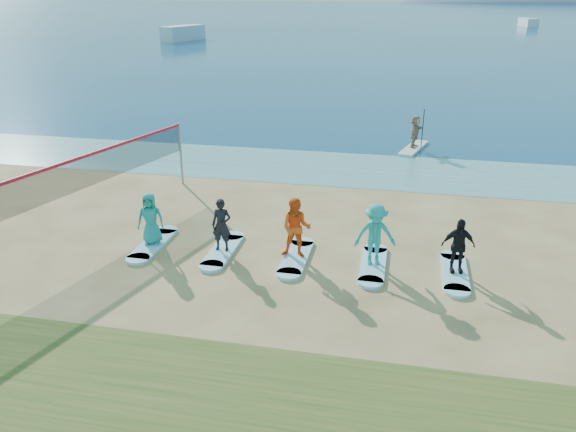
% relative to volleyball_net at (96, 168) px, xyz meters
% --- Properties ---
extents(ground, '(600.00, 600.00, 0.00)m').
position_rel_volleyball_net_xyz_m(ground, '(6.55, -2.81, -1.90)').
color(ground, tan).
rests_on(ground, ground).
extents(shallow_water, '(600.00, 600.00, 0.00)m').
position_rel_volleyball_net_xyz_m(shallow_water, '(6.55, 7.69, -1.90)').
color(shallow_water, teal).
rests_on(shallow_water, ground).
extents(ocean, '(600.00, 600.00, 0.00)m').
position_rel_volleyball_net_xyz_m(ocean, '(6.55, 157.19, -1.90)').
color(ocean, navy).
rests_on(ocean, ground).
extents(volleyball_net, '(2.39, 8.79, 2.50)m').
position_rel_volleyball_net_xyz_m(volleyball_net, '(0.00, 0.00, 0.00)').
color(volleyball_net, gray).
rests_on(volleyball_net, ground).
extents(paddleboard, '(1.48, 3.08, 0.12)m').
position_rel_volleyball_net_xyz_m(paddleboard, '(10.31, 11.58, -1.84)').
color(paddleboard, silver).
rests_on(paddleboard, ground).
extents(paddleboarder, '(0.79, 1.50, 1.55)m').
position_rel_volleyball_net_xyz_m(paddleboarder, '(10.31, 11.58, -1.01)').
color(paddleboarder, tan).
rests_on(paddleboarder, paddleboard).
extents(boat_offshore_a, '(4.65, 7.92, 2.11)m').
position_rel_volleyball_net_xyz_m(boat_offshore_a, '(-23.33, 65.99, -1.90)').
color(boat_offshore_a, silver).
rests_on(boat_offshore_a, ground).
extents(boat_offshore_b, '(3.23, 5.85, 1.58)m').
position_rel_volleyball_net_xyz_m(boat_offshore_b, '(32.47, 110.21, -1.90)').
color(boat_offshore_b, silver).
rests_on(boat_offshore_b, ground).
extents(surfboard_0, '(0.70, 2.20, 0.09)m').
position_rel_volleyball_net_xyz_m(surfboard_0, '(2.47, -1.39, -1.86)').
color(surfboard_0, '#9FE2F6').
rests_on(surfboard_0, ground).
extents(student_0, '(0.88, 0.68, 1.62)m').
position_rel_volleyball_net_xyz_m(student_0, '(2.47, -1.39, -1.01)').
color(student_0, teal).
rests_on(student_0, surfboard_0).
extents(surfboard_1, '(0.70, 2.20, 0.09)m').
position_rel_volleyball_net_xyz_m(surfboard_1, '(4.72, -1.39, -1.86)').
color(surfboard_1, '#9FE2F6').
rests_on(surfboard_1, ground).
extents(student_1, '(0.59, 0.40, 1.60)m').
position_rel_volleyball_net_xyz_m(student_1, '(4.72, -1.39, -1.02)').
color(student_1, black).
rests_on(student_1, surfboard_1).
extents(surfboard_2, '(0.70, 2.20, 0.09)m').
position_rel_volleyball_net_xyz_m(surfboard_2, '(6.97, -1.39, -1.86)').
color(surfboard_2, '#9FE2F6').
rests_on(surfboard_2, ground).
extents(student_2, '(0.90, 0.72, 1.79)m').
position_rel_volleyball_net_xyz_m(student_2, '(6.97, -1.39, -0.92)').
color(student_2, '#ED5718').
rests_on(student_2, surfboard_2).
extents(surfboard_3, '(0.70, 2.20, 0.09)m').
position_rel_volleyball_net_xyz_m(surfboard_3, '(9.22, -1.39, -1.86)').
color(surfboard_3, '#9FE2F6').
rests_on(surfboard_3, ground).
extents(student_3, '(1.29, 0.94, 1.80)m').
position_rel_volleyball_net_xyz_m(student_3, '(9.22, -1.39, -0.92)').
color(student_3, teal).
rests_on(student_3, surfboard_3).
extents(surfboard_4, '(0.70, 2.20, 0.09)m').
position_rel_volleyball_net_xyz_m(surfboard_4, '(11.47, -1.39, -1.86)').
color(surfboard_4, '#9FE2F6').
rests_on(surfboard_4, ground).
extents(student_4, '(0.97, 0.53, 1.56)m').
position_rel_volleyball_net_xyz_m(student_4, '(11.47, -1.39, -1.03)').
color(student_4, black).
rests_on(student_4, surfboard_4).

